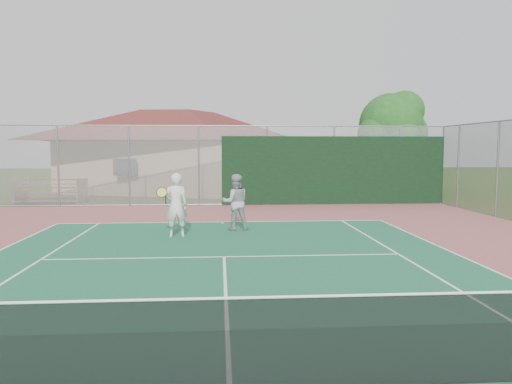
# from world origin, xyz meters

# --- Properties ---
(tennis_net) EXTENTS (11.85, 0.08, 1.10)m
(tennis_net) POSITION_xyz_m (0.00, 0.00, 0.51)
(tennis_net) COLOR gray
(tennis_net) RESTS_ON ground
(back_fence) EXTENTS (20.08, 0.11, 3.53)m
(back_fence) POSITION_xyz_m (2.11, 16.98, 1.67)
(back_fence) COLOR gray
(back_fence) RESTS_ON ground
(side_fence_right) EXTENTS (0.08, 9.00, 3.50)m
(side_fence_right) POSITION_xyz_m (10.00, 12.50, 1.75)
(side_fence_right) COLOR gray
(side_fence_right) RESTS_ON ground
(clubhouse) EXTENTS (15.05, 12.39, 5.58)m
(clubhouse) POSITION_xyz_m (-2.46, 24.84, 2.83)
(clubhouse) COLOR tan
(clubhouse) RESTS_ON ground
(bleachers) EXTENTS (2.96, 1.80, 1.09)m
(bleachers) POSITION_xyz_m (-7.87, 18.68, 0.57)
(bleachers) COLOR #A64426
(bleachers) RESTS_ON ground
(tree) EXTENTS (3.97, 3.76, 5.53)m
(tree) POSITION_xyz_m (9.08, 21.07, 3.64)
(tree) COLOR #341F13
(tree) RESTS_ON ground
(player_white_front) EXTENTS (0.88, 0.71, 1.81)m
(player_white_front) POSITION_xyz_m (-1.32, 9.08, 0.91)
(player_white_front) COLOR silver
(player_white_front) RESTS_ON ground
(player_grey_back) EXTENTS (0.91, 0.76, 1.71)m
(player_grey_back) POSITION_xyz_m (0.38, 10.21, 0.86)
(player_grey_back) COLOR #A0A2A4
(player_grey_back) RESTS_ON ground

